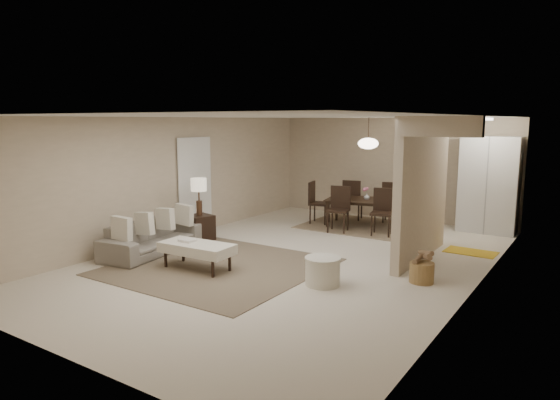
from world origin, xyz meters
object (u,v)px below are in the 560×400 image
Objects in this scene: pantry_cabinet at (489,185)px; dining_table at (366,213)px; side_table at (200,228)px; sofa at (152,237)px; ottoman_bench at (197,248)px; round_pouf at (323,271)px; wicker_basket at (422,273)px.

pantry_cabinet is 2.71m from dining_table.
dining_table is (2.31, 3.09, 0.06)m from side_table.
sofa reaches higher than ottoman_bench.
side_table reaches higher than round_pouf.
round_pouf is at bearing -17.47° from side_table.
side_table is at bearing 162.53° from round_pouf.
pantry_cabinet reaches higher than ottoman_bench.
pantry_cabinet reaches higher than round_pouf.
sofa is 1.24m from side_table.
dining_table is at bearing 105.21° from round_pouf.
side_table is 0.97× the size of round_pouf.
dining_table is at bearing -158.76° from pantry_cabinet.
dining_table is at bearing 53.18° from side_table.
round_pouf is (-1.30, -5.12, -0.84)m from pantry_cabinet.
pantry_cabinet is at bearing -50.01° from sofa.
pantry_cabinet is at bearing 75.75° from round_pouf.
sofa is 3.92× the size of side_table.
pantry_cabinet is 7.17m from sofa.
ottoman_bench is 2.05m from side_table.
round_pouf is (2.10, 0.45, -0.15)m from ottoman_bench.
pantry_cabinet is 1.02× the size of sofa.
pantry_cabinet reaches higher than wicker_basket.
pantry_cabinet is 3.90× the size of round_pouf.
round_pouf reaches higher than wicker_basket.
sofa reaches higher than round_pouf.
dining_table is at bearing -36.35° from sofa.
pantry_cabinet reaches higher than side_table.
sofa is 3.50m from round_pouf.
side_table is at bearing 128.14° from ottoman_bench.
side_table reaches higher than wicker_basket.
pantry_cabinet is at bearing 8.71° from dining_table.
ottoman_bench is at bearing -109.83° from sofa.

